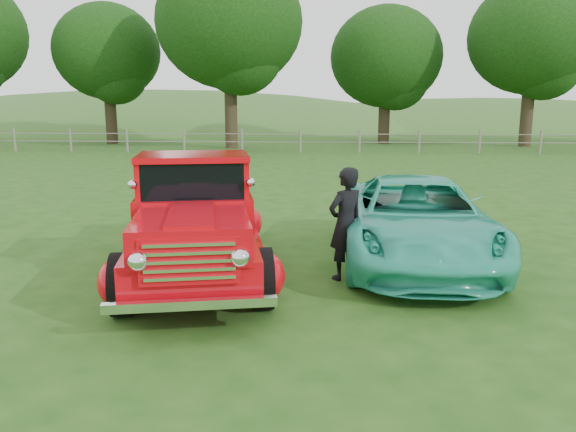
{
  "coord_description": "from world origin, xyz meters",
  "views": [
    {
      "loc": [
        0.91,
        -6.79,
        2.47
      ],
      "look_at": [
        0.48,
        1.2,
        0.86
      ],
      "focal_mm": 35.0,
      "sensor_mm": 36.0,
      "label": 1
    }
  ],
  "objects_px": {
    "tree_mid_west": "(107,52)",
    "tree_near_east": "(386,57)",
    "red_pickup": "(195,222)",
    "tree_near_west": "(229,23)",
    "teal_sedan": "(416,221)",
    "man": "(346,224)",
    "tree_mid_east": "(533,37)"
  },
  "relations": [
    {
      "from": "tree_mid_west",
      "to": "tree_near_east",
      "type": "xyz_separation_m",
      "value": [
        17.0,
        1.0,
        -0.3
      ]
    },
    {
      "from": "tree_mid_west",
      "to": "red_pickup",
      "type": "height_order",
      "value": "tree_mid_west"
    },
    {
      "from": "tree_mid_west",
      "to": "tree_near_west",
      "type": "height_order",
      "value": "tree_near_west"
    },
    {
      "from": "tree_mid_west",
      "to": "teal_sedan",
      "type": "height_order",
      "value": "tree_mid_west"
    },
    {
      "from": "tree_near_west",
      "to": "teal_sedan",
      "type": "distance_m",
      "value": 24.72
    },
    {
      "from": "tree_mid_west",
      "to": "tree_near_west",
      "type": "relative_size",
      "value": 0.81
    },
    {
      "from": "tree_near_east",
      "to": "man",
      "type": "bearing_deg",
      "value": -97.5
    },
    {
      "from": "teal_sedan",
      "to": "tree_mid_west",
      "type": "bearing_deg",
      "value": 121.25
    },
    {
      "from": "tree_mid_east",
      "to": "red_pickup",
      "type": "height_order",
      "value": "tree_mid_east"
    },
    {
      "from": "tree_mid_west",
      "to": "tree_near_west",
      "type": "distance_m",
      "value": 8.63
    },
    {
      "from": "tree_near_east",
      "to": "man",
      "type": "xyz_separation_m",
      "value": [
        -3.69,
        -28.02,
        -4.44
      ]
    },
    {
      "from": "red_pickup",
      "to": "man",
      "type": "distance_m",
      "value": 2.16
    },
    {
      "from": "tree_near_east",
      "to": "tree_mid_east",
      "type": "distance_m",
      "value": 8.3
    },
    {
      "from": "tree_mid_east",
      "to": "tree_near_west",
      "type": "bearing_deg",
      "value": -173.29
    },
    {
      "from": "red_pickup",
      "to": "teal_sedan",
      "type": "height_order",
      "value": "red_pickup"
    },
    {
      "from": "tree_near_west",
      "to": "tree_near_east",
      "type": "bearing_deg",
      "value": 23.96
    },
    {
      "from": "tree_near_east",
      "to": "red_pickup",
      "type": "height_order",
      "value": "tree_near_east"
    },
    {
      "from": "tree_mid_east",
      "to": "teal_sedan",
      "type": "xyz_separation_m",
      "value": [
        -10.54,
        -25.05,
        -5.51
      ]
    },
    {
      "from": "tree_near_east",
      "to": "man",
      "type": "relative_size",
      "value": 5.18
    },
    {
      "from": "tree_mid_east",
      "to": "red_pickup",
      "type": "distance_m",
      "value": 29.9
    },
    {
      "from": "tree_near_west",
      "to": "tree_near_east",
      "type": "xyz_separation_m",
      "value": [
        9.0,
        4.0,
        -1.55
      ]
    },
    {
      "from": "tree_mid_west",
      "to": "teal_sedan",
      "type": "distance_m",
      "value": 30.2
    },
    {
      "from": "tree_near_west",
      "to": "teal_sedan",
      "type": "height_order",
      "value": "tree_near_west"
    },
    {
      "from": "teal_sedan",
      "to": "man",
      "type": "bearing_deg",
      "value": -137.87
    },
    {
      "from": "tree_mid_west",
      "to": "man",
      "type": "bearing_deg",
      "value": -63.77
    },
    {
      "from": "man",
      "to": "tree_near_east",
      "type": "bearing_deg",
      "value": -135.62
    },
    {
      "from": "teal_sedan",
      "to": "tree_mid_east",
      "type": "bearing_deg",
      "value": 69.41
    },
    {
      "from": "man",
      "to": "red_pickup",
      "type": "bearing_deg",
      "value": -40.08
    },
    {
      "from": "tree_near_west",
      "to": "tree_mid_east",
      "type": "height_order",
      "value": "tree_near_west"
    },
    {
      "from": "tree_near_west",
      "to": "tree_near_east",
      "type": "relative_size",
      "value": 1.25
    },
    {
      "from": "red_pickup",
      "to": "man",
      "type": "bearing_deg",
      "value": -12.87
    },
    {
      "from": "tree_near_west",
      "to": "tree_mid_east",
      "type": "bearing_deg",
      "value": 6.71
    }
  ]
}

